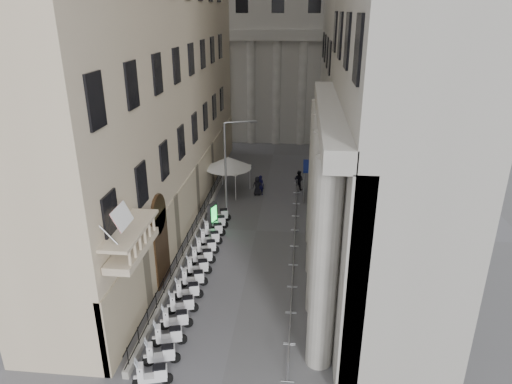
# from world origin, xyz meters

# --- Properties ---
(far_building) EXTENTS (22.00, 10.00, 30.00)m
(far_building) POSITION_xyz_m (0.00, 48.00, 15.00)
(far_building) COLOR beige
(far_building) RESTS_ON ground
(iron_fence) EXTENTS (0.30, 28.00, 1.40)m
(iron_fence) POSITION_xyz_m (-4.30, 18.00, 0.00)
(iron_fence) COLOR black
(iron_fence) RESTS_ON ground
(blue_awning) EXTENTS (1.60, 3.00, 3.00)m
(blue_awning) POSITION_xyz_m (4.15, 26.00, 0.00)
(blue_awning) COLOR navy
(blue_awning) RESTS_ON ground
(flag) EXTENTS (1.00, 1.40, 8.20)m
(flag) POSITION_xyz_m (-4.00, 5.00, 0.00)
(flag) COLOR #9E0C11
(flag) RESTS_ON ground
(scooter_1) EXTENTS (1.50, 0.91, 1.50)m
(scooter_1) POSITION_xyz_m (-2.95, 5.09, 0.00)
(scooter_1) COLOR white
(scooter_1) RESTS_ON ground
(scooter_2) EXTENTS (1.50, 0.91, 1.50)m
(scooter_2) POSITION_xyz_m (-2.95, 6.38, 0.00)
(scooter_2) COLOR white
(scooter_2) RESTS_ON ground
(scooter_3) EXTENTS (1.50, 0.91, 1.50)m
(scooter_3) POSITION_xyz_m (-2.95, 7.66, 0.00)
(scooter_3) COLOR white
(scooter_3) RESTS_ON ground
(scooter_4) EXTENTS (1.50, 0.91, 1.50)m
(scooter_4) POSITION_xyz_m (-2.95, 8.95, 0.00)
(scooter_4) COLOR white
(scooter_4) RESTS_ON ground
(scooter_5) EXTENTS (1.50, 0.91, 1.50)m
(scooter_5) POSITION_xyz_m (-2.95, 10.23, 0.00)
(scooter_5) COLOR white
(scooter_5) RESTS_ON ground
(scooter_6) EXTENTS (1.50, 0.91, 1.50)m
(scooter_6) POSITION_xyz_m (-2.95, 11.52, 0.00)
(scooter_6) COLOR white
(scooter_6) RESTS_ON ground
(scooter_7) EXTENTS (1.50, 0.91, 1.50)m
(scooter_7) POSITION_xyz_m (-2.95, 12.80, 0.00)
(scooter_7) COLOR white
(scooter_7) RESTS_ON ground
(scooter_8) EXTENTS (1.50, 0.91, 1.50)m
(scooter_8) POSITION_xyz_m (-2.95, 14.09, 0.00)
(scooter_8) COLOR white
(scooter_8) RESTS_ON ground
(scooter_9) EXTENTS (1.50, 0.91, 1.50)m
(scooter_9) POSITION_xyz_m (-2.95, 15.37, 0.00)
(scooter_9) COLOR white
(scooter_9) RESTS_ON ground
(scooter_10) EXTENTS (1.50, 0.91, 1.50)m
(scooter_10) POSITION_xyz_m (-2.95, 16.66, 0.00)
(scooter_10) COLOR white
(scooter_10) RESTS_ON ground
(scooter_11) EXTENTS (1.50, 0.91, 1.50)m
(scooter_11) POSITION_xyz_m (-2.95, 17.94, 0.00)
(scooter_11) COLOR white
(scooter_11) RESTS_ON ground
(scooter_12) EXTENTS (1.50, 0.91, 1.50)m
(scooter_12) POSITION_xyz_m (-2.95, 19.23, 0.00)
(scooter_12) COLOR white
(scooter_12) RESTS_ON ground
(scooter_13) EXTENTS (1.50, 0.91, 1.50)m
(scooter_13) POSITION_xyz_m (-2.95, 20.52, 0.00)
(scooter_13) COLOR white
(scooter_13) RESTS_ON ground
(barrier_0) EXTENTS (0.60, 2.40, 1.10)m
(barrier_0) POSITION_xyz_m (2.88, 5.77, 0.00)
(barrier_0) COLOR #B5B7BD
(barrier_0) RESTS_ON ground
(barrier_1) EXTENTS (0.60, 2.40, 1.10)m
(barrier_1) POSITION_xyz_m (2.88, 8.27, 0.00)
(barrier_1) COLOR #B5B7BD
(barrier_1) RESTS_ON ground
(barrier_2) EXTENTS (0.60, 2.40, 1.10)m
(barrier_2) POSITION_xyz_m (2.88, 10.77, 0.00)
(barrier_2) COLOR #B5B7BD
(barrier_2) RESTS_ON ground
(barrier_3) EXTENTS (0.60, 2.40, 1.10)m
(barrier_3) POSITION_xyz_m (2.88, 13.27, 0.00)
(barrier_3) COLOR #B5B7BD
(barrier_3) RESTS_ON ground
(barrier_4) EXTENTS (0.60, 2.40, 1.10)m
(barrier_4) POSITION_xyz_m (2.88, 15.77, 0.00)
(barrier_4) COLOR #B5B7BD
(barrier_4) RESTS_ON ground
(barrier_5) EXTENTS (0.60, 2.40, 1.10)m
(barrier_5) POSITION_xyz_m (2.88, 18.27, 0.00)
(barrier_5) COLOR #B5B7BD
(barrier_5) RESTS_ON ground
(barrier_6) EXTENTS (0.60, 2.40, 1.10)m
(barrier_6) POSITION_xyz_m (2.88, 20.77, 0.00)
(barrier_6) COLOR #B5B7BD
(barrier_6) RESTS_ON ground
(barrier_7) EXTENTS (0.60, 2.40, 1.10)m
(barrier_7) POSITION_xyz_m (2.88, 23.27, 0.00)
(barrier_7) COLOR #B5B7BD
(barrier_7) RESTS_ON ground
(barrier_8) EXTENTS (0.60, 2.40, 1.10)m
(barrier_8) POSITION_xyz_m (2.88, 25.77, 0.00)
(barrier_8) COLOR #B5B7BD
(barrier_8) RESTS_ON ground
(barrier_9) EXTENTS (0.60, 2.40, 1.10)m
(barrier_9) POSITION_xyz_m (2.88, 28.27, 0.00)
(barrier_9) COLOR #B5B7BD
(barrier_9) RESTS_ON ground
(security_tent) EXTENTS (4.06, 4.06, 3.30)m
(security_tent) POSITION_xyz_m (-3.60, 27.18, 2.76)
(security_tent) COLOR white
(security_tent) RESTS_ON ground
(street_lamp) EXTENTS (2.42, 1.01, 7.73)m
(street_lamp) POSITION_xyz_m (-2.23, 21.08, 4.58)
(street_lamp) COLOR gray
(street_lamp) RESTS_ON ground
(info_kiosk) EXTENTS (0.59, 0.99, 2.01)m
(info_kiosk) POSITION_xyz_m (-3.28, 19.26, 1.02)
(info_kiosk) COLOR black
(info_kiosk) RESTS_ON ground
(pedestrian_a) EXTENTS (0.75, 0.61, 1.78)m
(pedestrian_a) POSITION_xyz_m (-0.34, 26.36, 0.89)
(pedestrian_a) COLOR black
(pedestrian_a) RESTS_ON ground
(pedestrian_b) EXTENTS (1.11, 1.03, 1.82)m
(pedestrian_b) POSITION_xyz_m (3.00, 27.93, 0.91)
(pedestrian_b) COLOR black
(pedestrian_b) RESTS_ON ground
(pedestrian_c) EXTENTS (0.91, 0.67, 1.70)m
(pedestrian_c) POSITION_xyz_m (-0.60, 26.18, 0.85)
(pedestrian_c) COLOR black
(pedestrian_c) RESTS_ON ground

